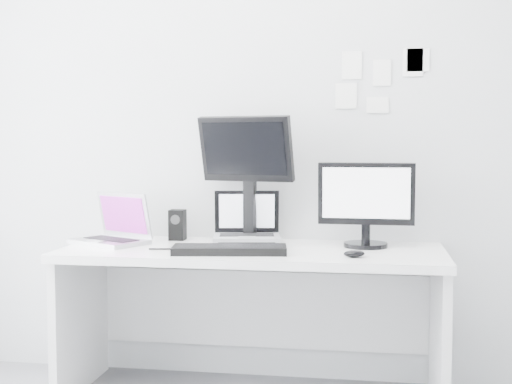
# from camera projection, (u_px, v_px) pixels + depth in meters

# --- Properties ---
(back_wall) EXTENTS (3.60, 0.00, 3.60)m
(back_wall) POSITION_uv_depth(u_px,v_px,m) (264.00, 120.00, 3.68)
(back_wall) COLOR silver
(back_wall) RESTS_ON ground
(desk) EXTENTS (1.80, 0.70, 0.73)m
(desk) POSITION_uv_depth(u_px,v_px,m) (253.00, 324.00, 3.40)
(desk) COLOR white
(desk) RESTS_ON ground
(macbook) EXTENTS (0.43, 0.40, 0.26)m
(macbook) POSITION_uv_depth(u_px,v_px,m) (109.00, 218.00, 3.51)
(macbook) COLOR #ACACB1
(macbook) RESTS_ON desk
(speaker) EXTENTS (0.10, 0.10, 0.16)m
(speaker) POSITION_uv_depth(u_px,v_px,m) (177.00, 225.00, 3.66)
(speaker) COLOR black
(speaker) RESTS_ON desk
(dell_laptop) EXTENTS (0.36, 0.30, 0.27)m
(dell_laptop) POSITION_uv_depth(u_px,v_px,m) (247.00, 217.00, 3.49)
(dell_laptop) COLOR #9DA0A4
(dell_laptop) RESTS_ON desk
(rear_monitor) EXTENTS (0.50, 0.28, 0.65)m
(rear_monitor) POSITION_uv_depth(u_px,v_px,m) (248.00, 178.00, 3.54)
(rear_monitor) COLOR black
(rear_monitor) RESTS_ON desk
(samsung_monitor) EXTENTS (0.46, 0.22, 0.42)m
(samsung_monitor) POSITION_uv_depth(u_px,v_px,m) (366.00, 203.00, 3.40)
(samsung_monitor) COLOR black
(samsung_monitor) RESTS_ON desk
(keyboard) EXTENTS (0.54, 0.26, 0.03)m
(keyboard) POSITION_uv_depth(u_px,v_px,m) (230.00, 250.00, 3.22)
(keyboard) COLOR black
(keyboard) RESTS_ON desk
(mouse) EXTENTS (0.11, 0.09, 0.03)m
(mouse) POSITION_uv_depth(u_px,v_px,m) (354.00, 254.00, 3.11)
(mouse) COLOR black
(mouse) RESTS_ON desk
(wall_note_0) EXTENTS (0.10, 0.00, 0.14)m
(wall_note_0) POSITION_uv_depth(u_px,v_px,m) (352.00, 65.00, 3.58)
(wall_note_0) COLOR white
(wall_note_0) RESTS_ON back_wall
(wall_note_1) EXTENTS (0.09, 0.00, 0.13)m
(wall_note_1) POSITION_uv_depth(u_px,v_px,m) (382.00, 73.00, 3.56)
(wall_note_1) COLOR white
(wall_note_1) RESTS_ON back_wall
(wall_note_2) EXTENTS (0.10, 0.00, 0.14)m
(wall_note_2) POSITION_uv_depth(u_px,v_px,m) (413.00, 62.00, 3.53)
(wall_note_2) COLOR white
(wall_note_2) RESTS_ON back_wall
(wall_note_3) EXTENTS (0.11, 0.00, 0.08)m
(wall_note_3) POSITION_uv_depth(u_px,v_px,m) (378.00, 105.00, 3.57)
(wall_note_3) COLOR white
(wall_note_3) RESTS_ON back_wall
(wall_note_4) EXTENTS (0.11, 0.00, 0.13)m
(wall_note_4) POSITION_uv_depth(u_px,v_px,m) (346.00, 96.00, 3.59)
(wall_note_4) COLOR white
(wall_note_4) RESTS_ON back_wall
(wall_note_5) EXTENTS (0.11, 0.00, 0.11)m
(wall_note_5) POSITION_uv_depth(u_px,v_px,m) (418.00, 60.00, 3.53)
(wall_note_5) COLOR white
(wall_note_5) RESTS_ON back_wall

